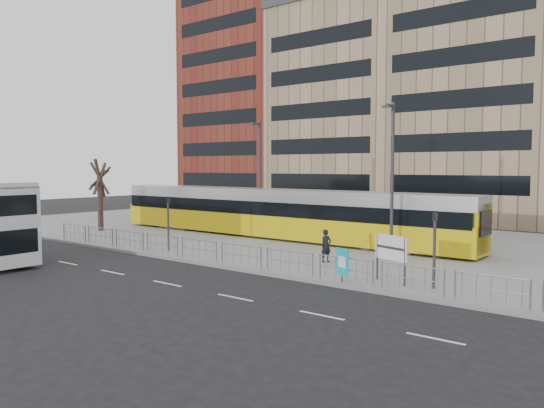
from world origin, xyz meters
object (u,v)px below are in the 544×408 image
Objects in this scene: station_sign at (391,250)px; bare_tree at (99,158)px; traffic_light_east at (435,240)px; pedestrian at (326,246)px; ad_panel at (342,263)px; lamp_post_west at (259,174)px; traffic_light_west at (168,217)px; tram at (273,213)px; lamp_post_east at (392,173)px.

station_sign is 26.63m from bare_tree.
pedestrian is at bearing 164.43° from traffic_light_east.
ad_panel is (-1.67, -1.20, -0.56)m from station_sign.
lamp_post_west reaches higher than ad_panel.
pedestrian is 0.55× the size of traffic_light_west.
tram is 10.21m from pedestrian.
station_sign is 0.25× the size of lamp_post_west.
lamp_post_west is 12.95m from bare_tree.
ad_panel is at bearing -156.10° from traffic_light_east.
pedestrian is 21.83m from bare_tree.
ad_panel is at bearing -40.07° from tram.
bare_tree is at bearing -156.75° from lamp_post_west.
ad_panel is (11.34, -9.64, -0.85)m from tram.
station_sign is at bearing 11.44° from traffic_light_west.
pedestrian is at bearing 151.11° from ad_panel.
ad_panel is 0.18× the size of lamp_post_west.
ad_panel is 3.93m from traffic_light_east.
pedestrian is (-4.80, 2.44, -0.56)m from station_sign.
lamp_post_west is at bearing 101.49° from traffic_light_west.
pedestrian is 11.72m from lamp_post_west.
bare_tree is (-11.92, 3.40, 3.69)m from traffic_light_west.
station_sign is 1.94m from traffic_light_east.
pedestrian is 0.21× the size of lamp_post_west.
tram is at bearing 165.90° from station_sign.
station_sign reaches higher than pedestrian.
tram is at bearing 21.50° from bare_tree.
tram is at bearing 93.35° from traffic_light_west.
tram reaches higher than ad_panel.
lamp_post_west is at bearing 76.22° from pedestrian.
lamp_post_east reaches higher than bare_tree.
lamp_post_east is at bearing 132.69° from traffic_light_east.
traffic_light_east is at bearing 40.52° from ad_panel.
pedestrian is at bearing -32.20° from lamp_post_west.
traffic_light_east is 28.36m from bare_tree.
traffic_light_west is (-1.15, -8.55, 0.27)m from tram.
lamp_post_east is at bearing 39.08° from traffic_light_west.
bare_tree is at bearing -169.98° from ad_panel.
lamp_post_east is at bearing -13.57° from tram.
tram is 19.73× the size of ad_panel.
pedestrian is at bearing -119.24° from lamp_post_east.
pedestrian is (8.22, -6.00, -0.85)m from tram.
station_sign is at bearing 56.02° from ad_panel.
pedestrian is 0.55× the size of traffic_light_east.
traffic_light_west is at bearing -164.54° from ad_panel.
lamp_post_east is (11.32, 6.04, 2.61)m from traffic_light_west.
bare_tree is at bearing 175.07° from traffic_light_west.
station_sign is (13.02, -8.44, -0.29)m from tram.
traffic_light_east is 0.38× the size of lamp_post_west.
traffic_light_west is 13.09m from lamp_post_east.
station_sign is 0.66× the size of traffic_light_west.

